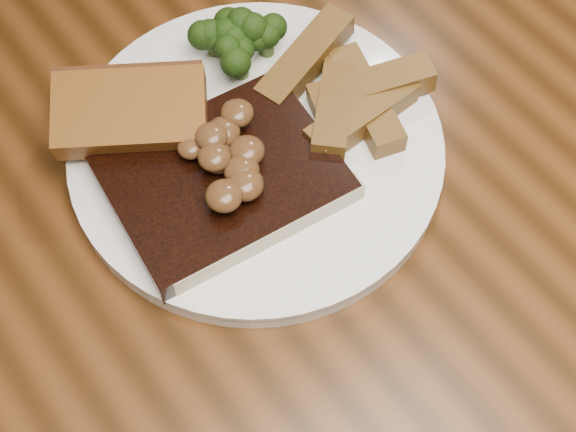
{
  "coord_description": "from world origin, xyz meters",
  "views": [
    {
      "loc": [
        -0.16,
        -0.21,
        1.25
      ],
      "look_at": [
        -0.01,
        -0.0,
        0.78
      ],
      "focal_mm": 50.0,
      "sensor_mm": 36.0,
      "label": 1
    }
  ],
  "objects_px": {
    "dining_table": "(293,285)",
    "potato_wedges": "(325,73)",
    "plate": "(257,151)",
    "garlic_bread": "(135,129)",
    "steak": "(223,180)"
  },
  "relations": [
    {
      "from": "dining_table",
      "to": "plate",
      "type": "distance_m",
      "value": 0.12
    },
    {
      "from": "dining_table",
      "to": "potato_wedges",
      "type": "xyz_separation_m",
      "value": [
        0.09,
        0.08,
        0.12
      ]
    },
    {
      "from": "dining_table",
      "to": "garlic_bread",
      "type": "height_order",
      "value": "garlic_bread"
    },
    {
      "from": "plate",
      "to": "steak",
      "type": "xyz_separation_m",
      "value": [
        -0.04,
        -0.02,
        0.02
      ]
    },
    {
      "from": "dining_table",
      "to": "plate",
      "type": "relative_size",
      "value": 5.87
    },
    {
      "from": "plate",
      "to": "potato_wedges",
      "type": "xyz_separation_m",
      "value": [
        0.07,
        0.02,
        0.02
      ]
    },
    {
      "from": "plate",
      "to": "garlic_bread",
      "type": "bearing_deg",
      "value": 138.34
    },
    {
      "from": "plate",
      "to": "dining_table",
      "type": "bearing_deg",
      "value": -103.99
    },
    {
      "from": "garlic_bread",
      "to": "steak",
      "type": "bearing_deg",
      "value": -37.07
    },
    {
      "from": "potato_wedges",
      "to": "garlic_bread",
      "type": "bearing_deg",
      "value": 163.19
    },
    {
      "from": "plate",
      "to": "potato_wedges",
      "type": "height_order",
      "value": "potato_wedges"
    },
    {
      "from": "plate",
      "to": "potato_wedges",
      "type": "relative_size",
      "value": 2.27
    },
    {
      "from": "plate",
      "to": "steak",
      "type": "height_order",
      "value": "steak"
    },
    {
      "from": "plate",
      "to": "garlic_bread",
      "type": "distance_m",
      "value": 0.09
    },
    {
      "from": "garlic_bread",
      "to": "potato_wedges",
      "type": "distance_m",
      "value": 0.15
    }
  ]
}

